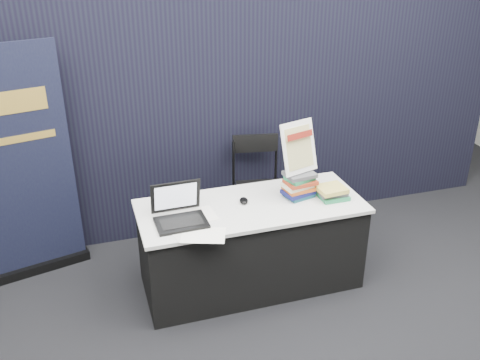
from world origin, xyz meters
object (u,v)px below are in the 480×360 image
object	(u,v)px
laptop	(180,213)
pullup_banner	(25,180)
display_table	(251,245)
info_sign	(299,148)
book_stack_tall	(299,185)
book_stack_short	(332,192)
stacking_chair	(261,185)

from	to	relation	value
laptop	pullup_banner	bearing A→B (deg)	142.71
display_table	info_sign	distance (m)	0.89
book_stack_tall	book_stack_short	bearing A→B (deg)	-22.02
info_sign	book_stack_tall	bearing A→B (deg)	-107.03
info_sign	pullup_banner	bearing A→B (deg)	145.09
display_table	stacking_chair	world-z (taller)	stacking_chair
pullup_banner	laptop	bearing A→B (deg)	-49.81
laptop	info_sign	bearing A→B (deg)	5.63
pullup_banner	stacking_chair	bearing A→B (deg)	-15.10
laptop	info_sign	distance (m)	1.07
pullup_banner	book_stack_tall	bearing A→B (deg)	-32.56
book_stack_tall	stacking_chair	world-z (taller)	stacking_chair
info_sign	stacking_chair	bearing A→B (deg)	80.24
display_table	pullup_banner	xyz separation A→B (m)	(-1.71, 0.73, 0.51)
laptop	book_stack_tall	distance (m)	1.01
laptop	book_stack_short	distance (m)	1.25
display_table	book_stack_tall	xyz separation A→B (m)	(0.41, 0.01, 0.48)
book_stack_short	pullup_banner	world-z (taller)	pullup_banner
display_table	book_stack_short	bearing A→B (deg)	-7.62
stacking_chair	info_sign	bearing A→B (deg)	-72.42
info_sign	pullup_banner	xyz separation A→B (m)	(-2.12, 0.68, -0.29)
book_stack_short	pullup_banner	bearing A→B (deg)	161.01
book_stack_tall	pullup_banner	distance (m)	2.23
laptop	stacking_chair	distance (m)	1.22
display_table	info_sign	bearing A→B (deg)	6.22
display_table	pullup_banner	size ratio (longest dim) A/B	0.91
laptop	book_stack_tall	world-z (taller)	laptop
display_table	book_stack_short	xyz separation A→B (m)	(0.66, -0.09, 0.43)
book_stack_short	stacking_chair	xyz separation A→B (m)	(-0.34, 0.77, -0.25)
stacking_chair	laptop	bearing A→B (deg)	-129.92
book_stack_tall	book_stack_short	distance (m)	0.28
info_sign	pullup_banner	size ratio (longest dim) A/B	0.22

